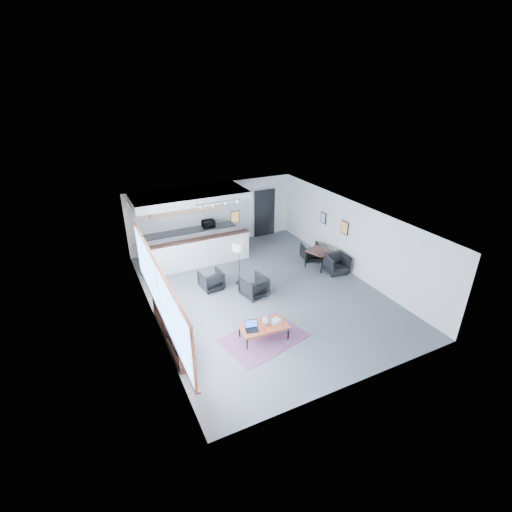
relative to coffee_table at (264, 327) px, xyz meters
name	(u,v)px	position (x,y,z in m)	size (l,w,h in m)	color
room	(263,257)	(1.06, 2.11, 0.92)	(7.02, 9.02, 2.62)	#4D4D4F
window	(159,292)	(-2.40, 1.21, 1.07)	(0.10, 5.95, 1.66)	#8CBFFF
console	(171,329)	(-2.24, 1.06, -0.06)	(0.35, 3.00, 0.80)	black
kitchenette	(191,223)	(-0.14, 5.82, 0.99)	(4.20, 1.96, 2.60)	white
doorway	(264,212)	(3.36, 6.53, 0.69)	(1.10, 0.12, 2.15)	black
track_light	(219,203)	(0.47, 4.31, 2.14)	(1.60, 0.07, 0.15)	silver
wall_art_lower	(345,228)	(4.53, 2.51, 1.17)	(0.03, 0.38, 0.48)	black
wall_art_upper	(323,218)	(4.53, 3.81, 1.12)	(0.03, 0.34, 0.44)	black
kilim_rug	(264,338)	(0.00, 0.00, -0.38)	(2.44, 1.93, 0.01)	#512A40
coffee_table	(264,327)	(0.00, 0.00, 0.00)	(1.32, 0.78, 0.42)	maroon
laptop	(252,327)	(-0.36, 0.01, 0.10)	(0.39, 0.35, 0.24)	black
ceramic_pot	(267,320)	(0.10, 0.04, 0.15)	(0.24, 0.24, 0.24)	gray
book_stack	(276,321)	(0.36, 0.00, 0.07)	(0.33, 0.29, 0.09)	silver
coaster	(269,330)	(0.04, -0.22, 0.03)	(0.12, 0.12, 0.01)	#E5590C
armchair_left	(211,279)	(-0.37, 3.11, -0.03)	(0.69, 0.65, 0.71)	black
armchair_right	(254,286)	(0.70, 2.07, -0.01)	(0.73, 0.69, 0.76)	black
floor_lamp	(239,248)	(0.63, 3.03, 0.96)	(0.45, 0.45, 1.55)	black
dining_table	(320,252)	(3.76, 2.83, 0.22)	(1.01, 1.01, 0.67)	black
dining_chair_near	(336,264)	(4.06, 2.20, -0.05)	(0.64, 0.60, 0.66)	black
dining_chair_far	(311,252)	(3.86, 3.51, -0.09)	(0.57, 0.54, 0.59)	black
microwave	(208,223)	(0.70, 6.26, 0.71)	(0.50, 0.28, 0.34)	black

